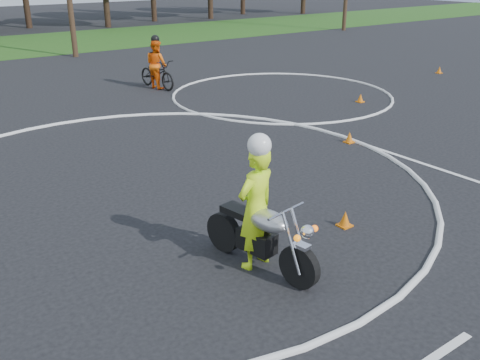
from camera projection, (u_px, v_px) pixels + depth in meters
ground at (230, 239)px, 9.46m from camera, size 120.00×120.00×0.00m
course_markings at (202, 151)px, 13.90m from camera, size 19.05×19.05×0.12m
primary_motorcycle at (262, 236)px, 8.35m from camera, size 0.80×2.27×1.20m
rider_primary_grp at (256, 204)px, 8.26m from camera, size 0.81×0.60×2.23m
rider_second_grp at (157, 70)px, 20.65m from camera, size 0.99×2.18×2.03m
traffic_cones at (301, 149)px, 13.65m from camera, size 24.17×11.40×0.30m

